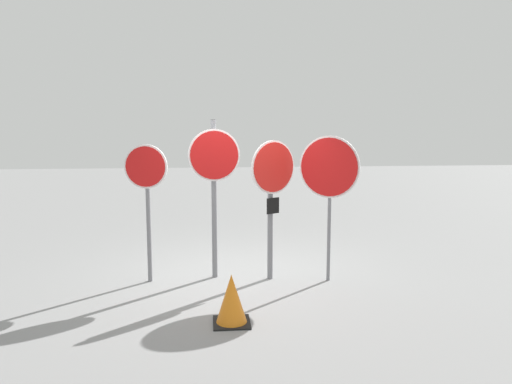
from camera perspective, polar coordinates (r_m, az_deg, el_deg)
ground_plane at (r=8.12m, az=-2.30°, el=-9.69°), size 40.00×40.00×0.00m
stop_sign_0 at (r=7.72m, az=-12.40°, el=1.05°), size 0.66×0.18×2.14m
stop_sign_1 at (r=7.77m, az=-4.80°, el=2.29°), size 0.80×0.18×2.51m
stop_sign_2 at (r=7.68m, az=1.88°, el=1.00°), size 0.71×0.45×2.19m
stop_sign_3 at (r=7.64m, az=8.36°, el=2.14°), size 0.82×0.51×2.27m
traffic_cone_0 at (r=6.26m, az=-2.82°, el=-12.15°), size 0.46×0.46×0.62m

